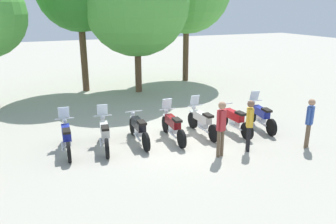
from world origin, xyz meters
name	(u,v)px	position (x,y,z in m)	size (l,w,h in m)	color
ground_plane	(173,140)	(0.00, 0.00, 0.00)	(80.00, 80.00, 0.00)	#ADA899
motorcycle_0	(67,137)	(-3.61, 0.44, 0.52)	(0.62, 2.19, 1.37)	black
motorcycle_1	(105,134)	(-2.41, 0.25, 0.52)	(0.69, 2.18, 1.37)	black
motorcycle_2	(139,129)	(-1.21, 0.27, 0.50)	(0.62, 2.19, 0.99)	black
motorcycle_3	(173,126)	(0.00, 0.07, 0.52)	(0.62, 2.19, 1.37)	black
motorcycle_4	(202,121)	(1.20, 0.08, 0.52)	(0.62, 2.19, 1.37)	black
motorcycle_5	(234,120)	(2.41, -0.19, 0.50)	(0.62, 2.19, 0.99)	black
motorcycle_6	(261,116)	(3.62, -0.23, 0.52)	(0.71, 2.18, 1.37)	black
person_0	(310,119)	(3.89, -2.35, 0.99)	(0.38, 0.31, 1.69)	brown
person_1	(221,125)	(0.80, -1.83, 1.07)	(0.41, 0.29, 1.81)	brown
person_2	(250,122)	(1.88, -1.81, 1.01)	(0.31, 0.39, 1.72)	black
tree_2	(136,3)	(1.11, 7.30, 4.76)	(5.57, 5.57, 7.56)	brown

